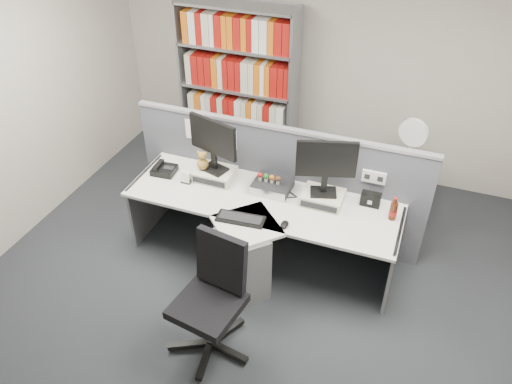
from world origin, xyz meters
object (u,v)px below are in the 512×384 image
at_px(monitor_left, 213,141).
at_px(desk_fan, 413,135).
at_px(desk_phone, 164,170).
at_px(office_chair, 213,295).
at_px(desk, 254,235).
at_px(keyboard, 241,219).
at_px(monitor_right, 326,163).
at_px(cola_bottle, 393,211).
at_px(speaker, 371,199).
at_px(mouse, 285,224).
at_px(shelving_unit, 239,90).
at_px(filing_cabinet, 402,189).
at_px(desk_calendar, 186,178).
at_px(desktop_pc, 272,186).

xyz_separation_m(monitor_left, desk_fan, (1.76, 1.02, -0.13)).
distance_m(desk_phone, office_chair, 1.62).
relative_size(desk, keyboard, 5.81).
bearing_deg(monitor_right, desk_phone, -176.77).
bearing_deg(keyboard, desk_phone, 157.21).
relative_size(monitor_right, cola_bottle, 2.40).
bearing_deg(speaker, cola_bottle, -31.85).
bearing_deg(keyboard, mouse, 8.07).
height_order(shelving_unit, desk_fan, shelving_unit).
bearing_deg(desk, speaker, 27.38).
bearing_deg(desk, monitor_left, 145.55).
distance_m(monitor_left, filing_cabinet, 2.18).
height_order(monitor_right, desk_calendar, monitor_right).
relative_size(desk, desk_fan, 5.06).
height_order(monitor_right, office_chair, monitor_right).
distance_m(desktop_pc, desk_fan, 1.55).
bearing_deg(mouse, shelving_unit, 122.32).
relative_size(desk, shelving_unit, 1.30).
distance_m(mouse, cola_bottle, 0.98).
height_order(mouse, shelving_unit, shelving_unit).
distance_m(keyboard, speaker, 1.22).
bearing_deg(desk_fan, desk_calendar, -149.41).
relative_size(shelving_unit, filing_cabinet, 2.86).
distance_m(speaker, shelving_unit, 2.31).
relative_size(desktop_pc, desk_calendar, 2.93).
xyz_separation_m(mouse, shelving_unit, (-1.22, 1.93, 0.24)).
relative_size(desk_calendar, speaker, 0.66).
height_order(desk_calendar, desk_fan, desk_fan).
bearing_deg(desktop_pc, desk, -95.40).
relative_size(keyboard, desk_fan, 0.87).
bearing_deg(mouse, monitor_right, 64.30).
xyz_separation_m(filing_cabinet, desk_fan, (0.00, -0.00, 0.67)).
bearing_deg(shelving_unit, cola_bottle, -35.46).
bearing_deg(desk_fan, monitor_right, -123.02).
height_order(monitor_left, desk_fan, monitor_left).
bearing_deg(monitor_right, keyboard, -140.01).
bearing_deg(desk_phone, office_chair, -47.79).
bearing_deg(cola_bottle, office_chair, -133.44).
relative_size(cola_bottle, office_chair, 0.22).
relative_size(desk, monitor_left, 4.71).
xyz_separation_m(desk_fan, office_chair, (-1.21, -2.30, -0.46)).
distance_m(desk_calendar, shelving_unit, 1.65).
bearing_deg(monitor_right, speaker, 15.28).
distance_m(desk_phone, desk_fan, 2.55).
bearing_deg(desk_calendar, keyboard, -25.99).
xyz_separation_m(desktop_pc, desk_phone, (-1.12, -0.11, -0.01)).
distance_m(cola_bottle, desk_fan, 1.06).
distance_m(desk, speaker, 1.13).
height_order(keyboard, desk_fan, desk_fan).
bearing_deg(desk_phone, desk_calendar, -14.16).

